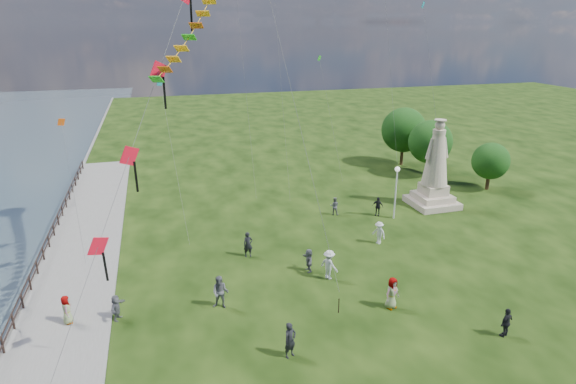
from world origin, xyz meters
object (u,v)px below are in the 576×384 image
object	(u,v)px
person_7	(334,206)
person_10	(67,311)
person_8	(379,233)
person_11	(309,260)
person_0	(290,340)
person_9	(378,206)
statue	(435,174)
person_4	(392,293)
lamppost	(396,181)
person_6	(248,245)
person_3	(506,323)
person_5	(116,307)
person_2	(329,265)
person_1	(220,292)

from	to	relation	value
person_7	person_10	distance (m)	21.82
person_8	person_11	bearing A→B (deg)	-93.03
person_0	person_9	xyz separation A→B (m)	(11.81, 15.22, -0.12)
statue	person_4	bearing A→B (deg)	-129.73
person_9	person_10	distance (m)	24.36
statue	person_0	size ratio (longest dim) A/B	4.12
lamppost	person_6	xyz separation A→B (m)	(-12.74, -3.47, -2.28)
person_0	person_11	xyz separation A→B (m)	(3.43, 7.75, -0.15)
person_3	person_7	size ratio (longest dim) A/B	1.06
person_7	person_10	world-z (taller)	person_10
person_5	person_8	distance (m)	18.31
person_2	person_11	distance (m)	1.55
person_0	person_6	size ratio (longest dim) A/B	1.04
person_8	person_6	bearing A→B (deg)	-118.64
statue	person_10	size ratio (longest dim) A/B	4.74
person_10	person_6	bearing A→B (deg)	-67.21
person_3	person_5	xyz separation A→B (m)	(-19.08, 6.84, -0.07)
person_3	person_11	bearing A→B (deg)	-71.21
person_2	person_7	size ratio (longest dim) A/B	1.26
person_0	person_9	distance (m)	19.26
person_2	person_9	distance (m)	11.46
person_9	person_10	size ratio (longest dim) A/B	1.00
person_4	person_5	bearing A→B (deg)	149.56
person_1	person_7	world-z (taller)	person_1
person_4	person_2	bearing A→B (deg)	99.86
lamppost	person_1	bearing A→B (deg)	-149.16
person_2	person_9	xyz separation A→B (m)	(7.46, 8.70, -0.16)
lamppost	person_10	distance (m)	25.07
lamppost	person_2	bearing A→B (deg)	-137.55
person_3	person_7	distance (m)	17.93
person_8	person_9	world-z (taller)	person_8
person_9	person_11	bearing A→B (deg)	-97.46
statue	lamppost	distance (m)	4.95
person_5	person_10	world-z (taller)	person_10
statue	lamppost	xyz separation A→B (m)	(-4.60, -1.81, 0.31)
person_0	lamppost	bearing A→B (deg)	22.62
person_0	person_10	bearing A→B (deg)	126.50
statue	person_0	bearing A→B (deg)	-138.43
statue	person_5	world-z (taller)	statue
person_9	person_6	bearing A→B (deg)	-118.49
person_9	person_11	size ratio (longest dim) A/B	1.03
person_5	person_9	xyz separation A→B (m)	(19.93, 9.79, 0.06)
person_9	person_4	bearing A→B (deg)	-71.50
person_0	person_11	distance (m)	8.48
person_2	person_9	bearing A→B (deg)	-73.48
person_7	person_5	bearing A→B (deg)	56.87
person_7	person_10	bearing A→B (deg)	52.81
person_3	person_10	world-z (taller)	person_3
person_6	person_3	bearing A→B (deg)	-50.56
person_2	person_10	xyz separation A→B (m)	(-14.94, -0.87, -0.16)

